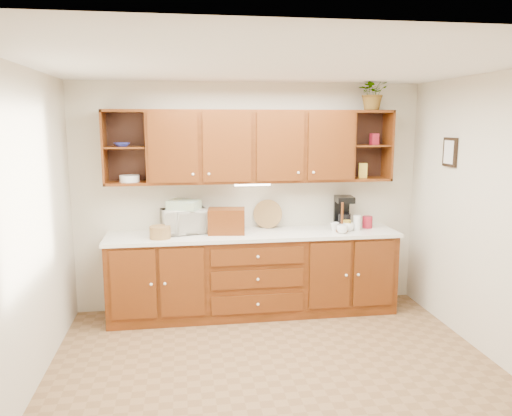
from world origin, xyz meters
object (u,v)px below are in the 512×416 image
object	(u,v)px
microwave	(184,221)
bread_box	(227,221)
coffee_maker	(343,212)
potted_plant	(373,92)

from	to	relation	value
microwave	bread_box	size ratio (longest dim) A/B	1.21
microwave	bread_box	bearing A→B (deg)	-26.14
coffee_maker	bread_box	bearing A→B (deg)	-168.64
bread_box	coffee_maker	distance (m)	1.39
microwave	bread_box	distance (m)	0.47
coffee_maker	potted_plant	bearing A→B (deg)	-3.59
microwave	coffee_maker	xyz separation A→B (m)	(1.85, 0.04, 0.04)
microwave	potted_plant	distance (m)	2.56
coffee_maker	potted_plant	distance (m)	1.40
microwave	potted_plant	world-z (taller)	potted_plant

